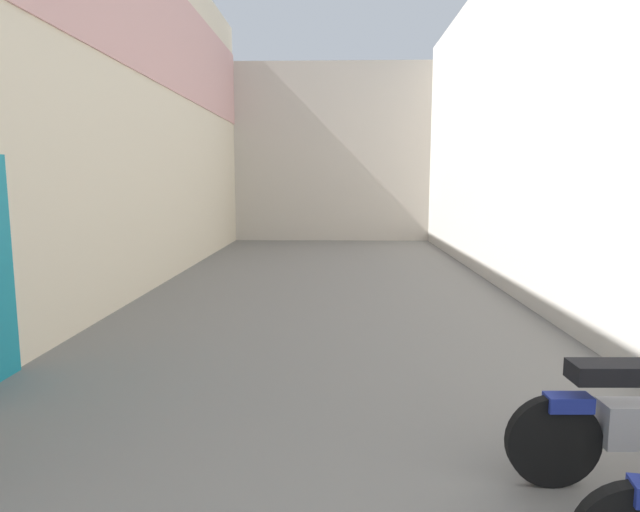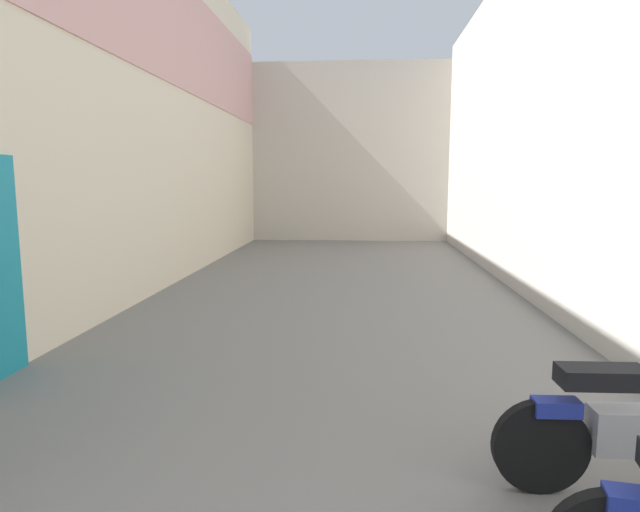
# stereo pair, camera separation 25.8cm
# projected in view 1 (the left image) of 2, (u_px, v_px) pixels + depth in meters

# --- Properties ---
(ground_plane) EXTENTS (34.56, 34.56, 0.00)m
(ground_plane) POSITION_uv_depth(u_px,v_px,m) (322.00, 341.00, 6.69)
(ground_plane) COLOR slate
(building_left) EXTENTS (0.45, 18.56, 6.66)m
(building_left) POSITION_uv_depth(u_px,v_px,m) (106.00, 87.00, 8.26)
(building_left) COLOR beige
(building_left) RESTS_ON ground
(building_right) EXTENTS (0.45, 18.56, 6.03)m
(building_right) POSITION_uv_depth(u_px,v_px,m) (549.00, 108.00, 8.15)
(building_right) COLOR beige
(building_right) RESTS_ON ground
(building_far_end) EXTENTS (9.28, 2.00, 5.67)m
(building_far_end) POSITION_uv_depth(u_px,v_px,m) (332.00, 154.00, 18.46)
(building_far_end) COLOR beige
(building_far_end) RESTS_ON ground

